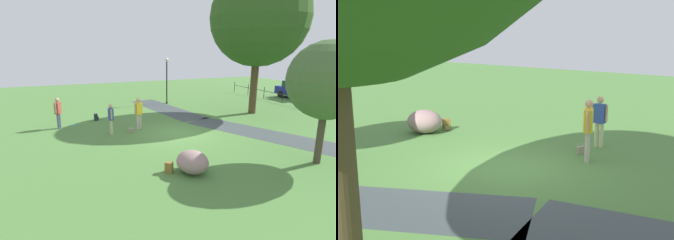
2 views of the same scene
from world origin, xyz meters
TOP-DOWN VIEW (x-y plane):
  - ground_plane at (0.00, 0.00)m, footprint 48.00×48.00m
  - footpath_segment_mid at (1.57, 3.88)m, footprint 8.14×5.14m
  - lawn_boulder at (4.60, -1.61)m, footprint 1.44×1.33m
  - woman_with_handbag at (-1.52, -1.73)m, footprint 0.35×0.49m
  - passerby_on_path at (-1.21, -3.32)m, footprint 0.52×0.25m
  - handbag_on_grass at (-1.08, -2.33)m, footprint 0.35×0.35m
  - backpack_by_boulder at (4.26, -2.38)m, footprint 0.35×0.35m

SIDE VIEW (x-z plane):
  - ground_plane at x=0.00m, z-range 0.00..0.00m
  - footpath_segment_mid at x=1.57m, z-range 0.00..0.01m
  - handbag_on_grass at x=-1.08m, z-range -0.01..0.29m
  - backpack_by_boulder at x=4.26m, z-range -0.01..0.39m
  - lawn_boulder at x=4.60m, z-range 0.00..0.82m
  - passerby_on_path at x=-1.21m, z-range 0.12..1.74m
  - woman_with_handbag at x=-1.52m, z-range 0.15..1.92m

